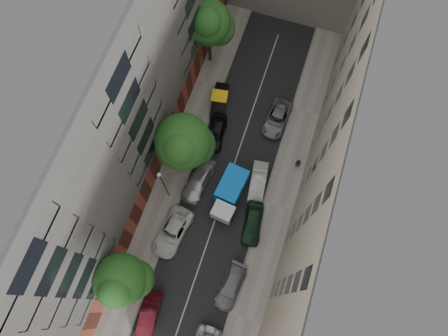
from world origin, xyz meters
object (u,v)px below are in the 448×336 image
at_px(tree_mid, 184,144).
at_px(car_left_5, 220,101).
at_px(car_left_2, 172,232).
at_px(car_left_4, 216,132).
at_px(car_left_1, 149,315).
at_px(tarp_truck, 229,193).
at_px(car_left_3, 198,181).
at_px(tree_near, 121,282).
at_px(tree_far, 209,25).
at_px(car_right_2, 253,223).
at_px(car_right_3, 258,182).
at_px(lamp_post, 163,183).
at_px(car_right_1, 231,286).
at_px(car_right_4, 277,118).
at_px(pedestrian, 298,163).

bearing_deg(tree_mid, car_left_5, 83.13).
bearing_deg(car_left_2, car_left_4, 94.48).
bearing_deg(tree_mid, car_left_1, -83.47).
distance_m(tarp_truck, car_left_3, 3.49).
distance_m(tarp_truck, car_left_1, 13.25).
xyz_separation_m(tree_near, tree_far, (-1.19, 25.34, 0.82)).
height_order(car_left_2, car_right_2, car_right_2).
relative_size(car_left_4, car_right_3, 1.02).
bearing_deg(car_left_2, car_left_5, 98.38).
bearing_deg(tree_mid, lamp_post, -100.58).
bearing_deg(car_right_1, car_left_5, 116.71).
height_order(car_left_3, tree_near, tree_near).
height_order(car_left_2, tree_near, tree_near).
distance_m(car_left_4, car_left_5, 3.69).
bearing_deg(car_left_4, car_right_1, -72.15).
xyz_separation_m(car_right_3, tree_mid, (-7.40, -0.11, 4.53)).
xyz_separation_m(tarp_truck, car_right_2, (3.00, -1.99, -0.61)).
relative_size(car_left_1, car_right_1, 0.95).
relative_size(tarp_truck, car_left_2, 1.08).
relative_size(car_left_5, tree_mid, 0.54).
xyz_separation_m(tarp_truck, car_right_1, (2.81, -8.19, -0.71)).
xyz_separation_m(car_left_2, tree_mid, (-1.06, 7.29, 4.52)).
bearing_deg(car_left_1, car_left_4, 85.48).
bearing_deg(car_right_1, lamp_post, 148.29).
distance_m(car_left_4, car_right_1, 15.50).
bearing_deg(lamp_post, car_left_4, 72.61).
xyz_separation_m(car_left_3, car_right_1, (6.21, -8.60, -0.05)).
relative_size(car_left_2, car_right_3, 1.21).
relative_size(car_right_4, tree_near, 0.62).
bearing_deg(car_left_2, tree_near, -98.59).
bearing_deg(car_left_1, tree_near, 135.27).
bearing_deg(car_left_4, car_right_4, 26.76).
height_order(tree_near, pedestrian, tree_near).
xyz_separation_m(car_left_1, car_right_3, (5.70, 15.00, 0.00)).
bearing_deg(tree_far, lamp_post, -86.16).
distance_m(car_right_4, tree_near, 22.39).
bearing_deg(car_right_3, tarp_truck, -143.51).
xyz_separation_m(car_left_4, tree_mid, (-1.70, -3.91, 4.50)).
bearing_deg(pedestrian, car_left_4, 7.48).
xyz_separation_m(car_right_1, tree_near, (-8.52, -2.65, 4.69)).
relative_size(car_right_4, pedestrian, 3.08).
bearing_deg(tarp_truck, car_left_1, -97.83).
xyz_separation_m(car_right_2, tree_mid, (-8.10, 4.09, 4.49)).
xyz_separation_m(car_left_5, tree_mid, (-0.90, -7.51, 4.53)).
bearing_deg(lamp_post, car_right_3, 25.76).
distance_m(car_left_2, car_right_1, 7.49).
xyz_separation_m(car_right_2, tree_far, (-9.90, 16.49, 5.42)).
distance_m(car_right_4, pedestrian, 5.46).
bearing_deg(tree_near, car_right_3, 58.45).
bearing_deg(tree_far, car_left_2, -81.75).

